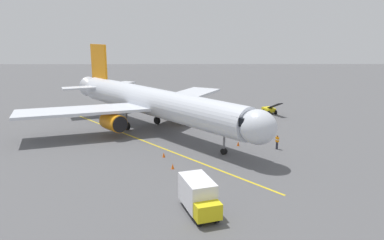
{
  "coord_description": "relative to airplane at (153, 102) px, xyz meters",
  "views": [
    {
      "loc": [
        -5.47,
        50.13,
        13.52
      ],
      "look_at": [
        -5.74,
        5.83,
        3.0
      ],
      "focal_mm": 34.95,
      "sensor_mm": 36.0,
      "label": 1
    }
  ],
  "objects": [
    {
      "name": "ground_plane",
      "position": [
        0.36,
        0.46,
        -4.0
      ],
      "size": [
        220.0,
        220.0,
        0.0
      ],
      "primitive_type": "plane",
      "color": "#565659"
    },
    {
      "name": "apron_lead_in_line",
      "position": [
        -0.18,
        6.21,
        -4.0
      ],
      "size": [
        26.18,
        30.56,
        0.01
      ],
      "primitive_type": "cube",
      "rotation": [
        0.0,
        0.0,
        0.71
      ],
      "color": "yellow",
      "rests_on": "ground"
    },
    {
      "name": "airplane",
      "position": [
        0.0,
        0.0,
        0.0
      ],
      "size": [
        32.31,
        33.66,
        11.5
      ],
      "color": "silver",
      "rests_on": "ground"
    },
    {
      "name": "ground_crew_marshaller",
      "position": [
        -15.37,
        8.6,
        -3.12
      ],
      "size": [
        0.41,
        0.47,
        1.71
      ],
      "color": "#23232D",
      "rests_on": "ground"
    },
    {
      "name": "belt_loader_near_nose",
      "position": [
        -4.6,
        -15.36,
        -3.29
      ],
      "size": [
        3.91,
        4.24,
        2.32
      ],
      "color": "white",
      "rests_on": "ground"
    },
    {
      "name": "belt_loader_portside",
      "position": [
        -18.62,
        -11.11,
        -3.29
      ],
      "size": [
        2.7,
        4.71,
        2.32
      ],
      "color": "yellow",
      "rests_on": "ground"
    },
    {
      "name": "box_truck_starboard_side",
      "position": [
        -5.81,
        24.42,
        -2.62
      ],
      "size": [
        3.3,
        4.98,
        2.62
      ],
      "color": "yellow",
      "rests_on": "ground"
    },
    {
      "name": "safety_cone_nose_left",
      "position": [
        -3.38,
        15.05,
        -3.73
      ],
      "size": [
        0.32,
        0.32,
        0.55
      ],
      "primitive_type": "cone",
      "color": "#F2590F",
      "rests_on": "ground"
    },
    {
      "name": "safety_cone_nose_right",
      "position": [
        -10.98,
        7.27,
        -3.73
      ],
      "size": [
        0.32,
        0.32,
        0.55
      ],
      "primitive_type": "cone",
      "color": "#F2590F",
      "rests_on": "ground"
    },
    {
      "name": "safety_cone_wing_port",
      "position": [
        -2.23,
        11.41,
        -3.73
      ],
      "size": [
        0.32,
        0.32,
        0.55
      ],
      "primitive_type": "cone",
      "color": "#F2590F",
      "rests_on": "ground"
    }
  ]
}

